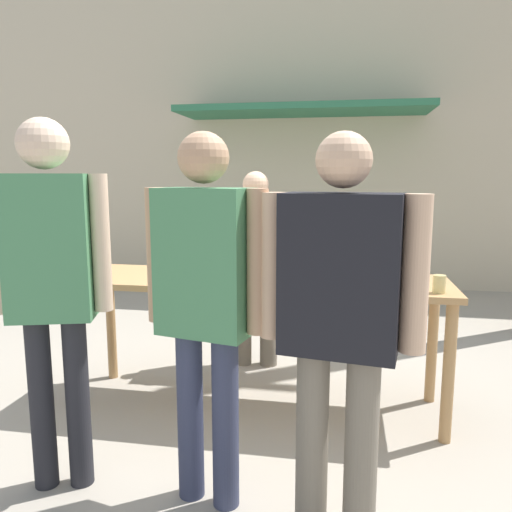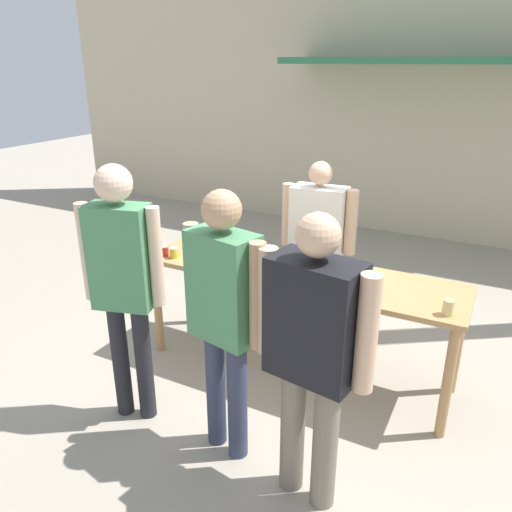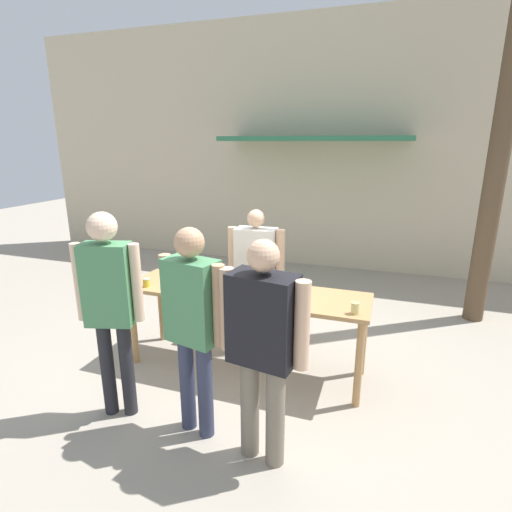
# 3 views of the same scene
# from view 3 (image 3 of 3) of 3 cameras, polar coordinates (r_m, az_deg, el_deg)

# --- Properties ---
(ground_plane) EXTENTS (24.00, 24.00, 0.00)m
(ground_plane) POSITION_cam_3_polar(r_m,az_deg,el_deg) (4.48, -1.48, -15.62)
(ground_plane) COLOR #A39989
(building_facade_back) EXTENTS (12.00, 1.11, 4.50)m
(building_facade_back) POSITION_cam_3_polar(r_m,az_deg,el_deg) (7.67, 9.03, 15.14)
(building_facade_back) COLOR beige
(building_facade_back) RESTS_ON ground
(serving_table) EXTENTS (2.50, 0.69, 0.89)m
(serving_table) POSITION_cam_3_polar(r_m,az_deg,el_deg) (4.12, -1.56, -6.31)
(serving_table) COLOR tan
(serving_table) RESTS_ON ground
(food_tray_sausages) EXTENTS (0.43, 0.26, 0.04)m
(food_tray_sausages) POSITION_cam_3_polar(r_m,az_deg,el_deg) (4.23, -6.37, -4.11)
(food_tray_sausages) COLOR silver
(food_tray_sausages) RESTS_ON serving_table
(food_tray_buns) EXTENTS (0.42, 0.30, 0.06)m
(food_tray_buns) POSITION_cam_3_polar(r_m,az_deg,el_deg) (4.01, 1.70, -5.01)
(food_tray_buns) COLOR silver
(food_tray_buns) RESTS_ON serving_table
(condiment_jar_mustard) EXTENTS (0.07, 0.07, 0.09)m
(condiment_jar_mustard) POSITION_cam_3_polar(r_m,az_deg,el_deg) (4.38, -16.48, -3.53)
(condiment_jar_mustard) COLOR #B22319
(condiment_jar_mustard) RESTS_ON serving_table
(condiment_jar_ketchup) EXTENTS (0.07, 0.07, 0.09)m
(condiment_jar_ketchup) POSITION_cam_3_polar(r_m,az_deg,el_deg) (4.33, -15.38, -3.69)
(condiment_jar_ketchup) COLOR gold
(condiment_jar_ketchup) RESTS_ON serving_table
(beer_cup) EXTENTS (0.07, 0.07, 0.10)m
(beer_cup) POSITION_cam_3_polar(r_m,az_deg,el_deg) (3.64, 13.98, -7.23)
(beer_cup) COLOR #DBC67A
(beer_cup) RESTS_ON serving_table
(person_server_behind_table) EXTENTS (0.69, 0.29, 1.60)m
(person_server_behind_table) POSITION_cam_3_polar(r_m,az_deg,el_deg) (4.78, -0.00, -1.20)
(person_server_behind_table) COLOR #756B5B
(person_server_behind_table) RESTS_ON ground
(person_customer_holding_hotdog) EXTENTS (0.55, 0.31, 1.83)m
(person_customer_holding_hotdog) POSITION_cam_3_polar(r_m,az_deg,el_deg) (3.54, -20.18, -5.59)
(person_customer_holding_hotdog) COLOR #232328
(person_customer_holding_hotdog) RESTS_ON ground
(person_customer_with_cup) EXTENTS (0.68, 0.33, 1.73)m
(person_customer_with_cup) POSITION_cam_3_polar(r_m,az_deg,el_deg) (2.87, 0.97, -11.53)
(person_customer_with_cup) COLOR #756B5B
(person_customer_with_cup) RESTS_ON ground
(person_customer_waiting_in_line) EXTENTS (0.60, 0.32, 1.75)m
(person_customer_waiting_in_line) POSITION_cam_3_polar(r_m,az_deg,el_deg) (3.17, -9.02, -8.47)
(person_customer_waiting_in_line) COLOR #333851
(person_customer_waiting_in_line) RESTS_ON ground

